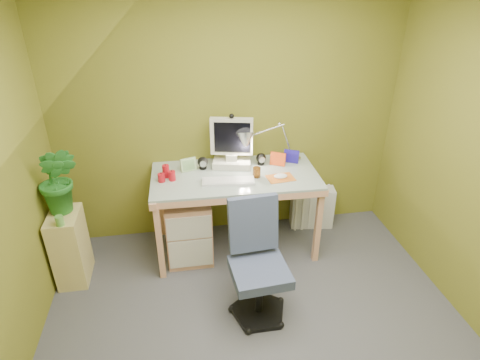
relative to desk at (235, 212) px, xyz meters
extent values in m
cube|color=#48484D|center=(0.01, -1.23, -0.40)|extent=(3.20, 3.20, 0.01)
cube|color=olive|center=(0.01, 0.37, 0.81)|extent=(3.20, 0.01, 2.40)
cube|color=white|center=(-0.99, -1.23, 1.46)|extent=(1.10, 3.20, 1.10)
cube|color=silver|center=(-0.08, -0.14, 0.40)|extent=(0.46, 0.19, 0.02)
cube|color=orange|center=(0.38, -0.14, 0.40)|extent=(0.25, 0.19, 0.01)
ellipsoid|color=white|center=(0.38, -0.14, 0.41)|extent=(0.13, 0.10, 0.04)
cylinder|color=brown|center=(0.18, -0.08, 0.44)|extent=(0.08, 0.08, 0.09)
cube|color=#C83F15|center=(0.42, 0.12, 0.46)|extent=(0.13, 0.09, 0.12)
cube|color=#1E148F|center=(0.56, 0.16, 0.45)|extent=(0.13, 0.08, 0.12)
cube|color=#A0C588|center=(-0.40, 0.14, 0.45)|extent=(0.14, 0.06, 0.12)
cube|color=#D0BB6D|center=(-1.44, -0.21, -0.07)|extent=(0.24, 0.37, 0.65)
imported|color=#267326|center=(-1.42, -0.16, 0.54)|extent=(0.37, 0.33, 0.58)
cylinder|color=#5E9D41|center=(-1.42, -0.36, 0.29)|extent=(0.07, 0.07, 0.08)
cube|color=silver|center=(0.84, 0.23, -0.18)|extent=(0.45, 0.23, 0.43)
camera|label=1|loc=(-0.48, -3.12, 2.02)|focal=30.00mm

